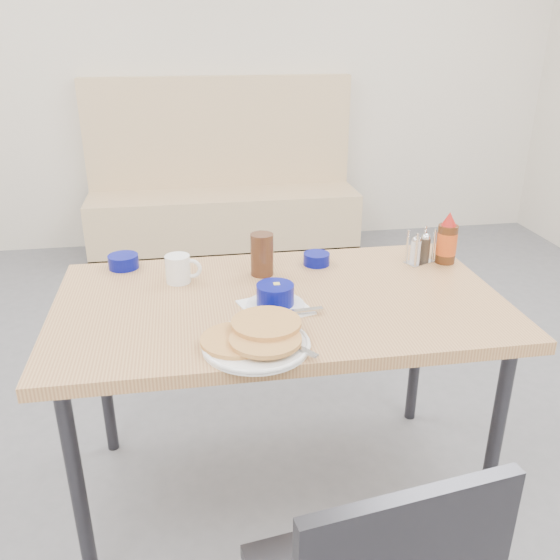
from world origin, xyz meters
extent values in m
plane|color=slate|center=(0.00, 0.00, 0.00)|extent=(6.00, 6.00, 0.00)
cube|color=beige|center=(0.00, 2.97, 1.40)|extent=(5.00, 0.06, 2.80)
cube|color=tan|center=(0.00, 2.72, 0.23)|extent=(1.90, 0.55, 0.45)
cube|color=tan|center=(0.00, 2.94, 0.72)|extent=(1.90, 0.12, 1.00)
cube|color=#2D2D33|center=(0.00, 2.72, 0.04)|extent=(1.90, 0.55, 0.08)
cube|color=tan|center=(0.00, 0.25, 0.74)|extent=(1.40, 0.80, 0.04)
cylinder|color=#2D2D33|center=(-0.62, -0.07, 0.36)|extent=(0.04, 0.04, 0.72)
cylinder|color=#2D2D33|center=(0.62, -0.07, 0.36)|extent=(0.04, 0.04, 0.72)
cylinder|color=#2D2D33|center=(-0.62, 0.57, 0.36)|extent=(0.04, 0.04, 0.72)
cylinder|color=#2D2D33|center=(0.62, 0.57, 0.36)|extent=(0.04, 0.04, 0.72)
cylinder|color=white|center=(-0.11, -0.04, 0.77)|extent=(0.29, 0.29, 0.01)
cylinder|color=#D99852|center=(-0.16, -0.03, 0.78)|extent=(0.19, 0.19, 0.01)
cylinder|color=#D99852|center=(-0.09, -0.06, 0.79)|extent=(0.19, 0.19, 0.01)
cylinder|color=#D99852|center=(-0.08, 0.00, 0.81)|extent=(0.19, 0.19, 0.01)
cube|color=silver|center=(-0.01, -0.09, 0.78)|extent=(0.09, 0.12, 0.01)
cylinder|color=white|center=(-0.31, 0.43, 0.81)|extent=(0.08, 0.08, 0.09)
cylinder|color=black|center=(-0.31, 0.43, 0.85)|extent=(0.07, 0.07, 0.00)
torus|color=white|center=(-0.27, 0.43, 0.81)|extent=(0.07, 0.02, 0.07)
cube|color=white|center=(-0.02, 0.18, 0.76)|extent=(0.23, 0.23, 0.00)
cylinder|color=white|center=(-0.02, 0.18, 0.77)|extent=(0.18, 0.18, 0.01)
cylinder|color=#050A70|center=(-0.02, 0.18, 0.81)|extent=(0.11, 0.11, 0.06)
cylinder|color=white|center=(-0.02, 0.18, 0.83)|extent=(0.10, 0.10, 0.01)
cube|color=#F4DB60|center=(-0.02, 0.19, 0.83)|extent=(0.02, 0.02, 0.01)
cube|color=silver|center=(0.01, 0.12, 0.78)|extent=(0.21, 0.04, 0.01)
cylinder|color=#050A70|center=(-0.50, 0.59, 0.78)|extent=(0.11, 0.11, 0.05)
cylinder|color=#050A70|center=(0.18, 0.51, 0.78)|extent=(0.09, 0.09, 0.04)
cylinder|color=#402314|center=(-0.03, 0.45, 0.83)|extent=(0.10, 0.10, 0.15)
cube|color=silver|center=(0.55, 0.47, 0.76)|extent=(0.12, 0.10, 0.00)
cylinder|color=silver|center=(0.52, 0.43, 0.83)|extent=(0.01, 0.01, 0.12)
cylinder|color=silver|center=(0.60, 0.46, 0.83)|extent=(0.01, 0.01, 0.12)
cylinder|color=silver|center=(0.50, 0.47, 0.83)|extent=(0.01, 0.01, 0.12)
cylinder|color=silver|center=(0.58, 0.50, 0.83)|extent=(0.01, 0.01, 0.12)
cylinder|color=silver|center=(0.53, 0.46, 0.81)|extent=(0.04, 0.04, 0.08)
cylinder|color=#3F3326|center=(0.57, 0.48, 0.81)|extent=(0.04, 0.04, 0.08)
cylinder|color=#47230F|center=(0.64, 0.46, 0.83)|extent=(0.07, 0.07, 0.14)
cylinder|color=orange|center=(0.64, 0.46, 0.83)|extent=(0.07, 0.07, 0.08)
cone|color=#AA1610|center=(0.64, 0.46, 0.92)|extent=(0.05, 0.05, 0.05)
camera|label=1|loc=(-0.27, -1.42, 1.56)|focal=38.00mm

